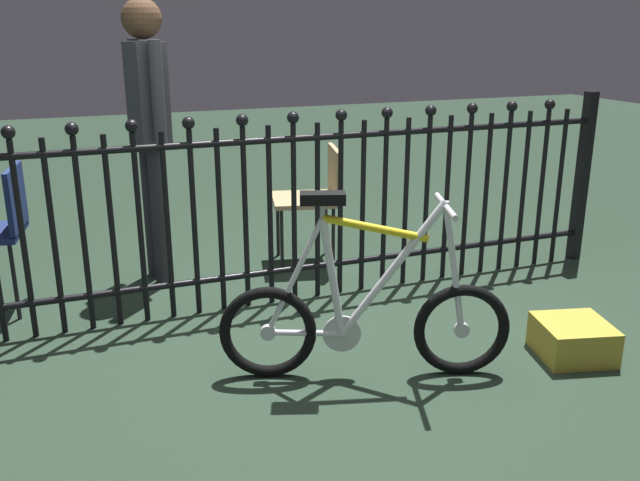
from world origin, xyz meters
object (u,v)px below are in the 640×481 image
Objects in this scene: bicycle at (365,317)px; display_crate at (573,339)px; chair_tan at (316,192)px; person_visitor at (149,117)px.

bicycle is 3.84× the size of display_crate.
bicycle is at bearing -102.73° from chair_tan.
bicycle is at bearing -66.94° from person_visitor.
person_visitor is at bearing 176.48° from chair_tan.
display_crate is (1.05, -0.20, -0.21)m from bicycle.
bicycle is 1.94m from person_visitor.
display_crate is (1.75, -1.85, -0.96)m from person_visitor.
person_visitor is (-1.06, 0.07, 0.55)m from chair_tan.
bicycle is 1.62× the size of chair_tan.
bicycle is 1.64m from chair_tan.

